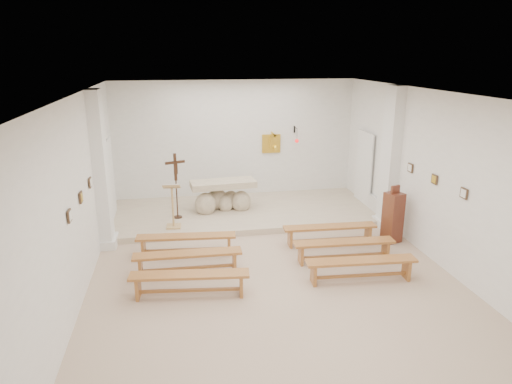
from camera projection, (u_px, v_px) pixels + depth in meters
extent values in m
cube|color=tan|center=(271.00, 273.00, 9.10)|extent=(7.00, 10.00, 0.00)
cube|color=white|center=(77.00, 199.00, 8.00)|extent=(0.02, 10.00, 3.50)
cube|color=white|center=(441.00, 180.00, 9.18)|extent=(0.02, 10.00, 3.50)
cube|color=white|center=(236.00, 141.00, 13.29)|extent=(7.00, 0.02, 3.50)
cube|color=silver|center=(273.00, 95.00, 8.08)|extent=(7.00, 10.00, 0.02)
cube|color=beige|center=(244.00, 212.00, 12.37)|extent=(6.98, 3.00, 0.15)
cube|color=white|center=(101.00, 171.00, 9.90)|extent=(0.26, 0.55, 3.50)
cube|color=white|center=(390.00, 159.00, 11.05)|extent=(0.26, 0.55, 3.50)
cube|color=gold|center=(271.00, 144.00, 13.47)|extent=(0.55, 0.04, 0.55)
cube|color=black|center=(294.00, 129.00, 13.48)|extent=(0.04, 0.02, 0.20)
cylinder|color=black|center=(296.00, 128.00, 13.32)|extent=(0.02, 0.30, 0.02)
cylinder|color=black|center=(297.00, 134.00, 13.23)|extent=(0.01, 0.01, 0.34)
sphere|color=red|center=(297.00, 141.00, 13.28)|extent=(0.11, 0.11, 0.11)
cube|color=#442F1D|center=(69.00, 216.00, 7.26)|extent=(0.03, 0.20, 0.20)
cube|color=#442F1D|center=(81.00, 197.00, 8.20)|extent=(0.03, 0.20, 0.20)
cube|color=#442F1D|center=(90.00, 183.00, 9.14)|extent=(0.03, 0.20, 0.20)
cube|color=#442F1D|center=(464.00, 193.00, 8.43)|extent=(0.03, 0.20, 0.20)
cube|color=#442F1D|center=(434.00, 179.00, 9.38)|extent=(0.03, 0.20, 0.20)
cube|color=#442F1D|center=(410.00, 168.00, 10.32)|extent=(0.03, 0.20, 0.20)
cube|color=silver|center=(109.00, 224.00, 10.98)|extent=(0.10, 0.85, 0.52)
cube|color=silver|center=(376.00, 207.00, 12.15)|extent=(0.10, 0.85, 0.52)
ellipsoid|color=beige|center=(206.00, 204.00, 12.02)|extent=(0.56, 0.47, 0.63)
ellipsoid|color=beige|center=(241.00, 202.00, 12.30)|extent=(0.52, 0.44, 0.59)
ellipsoid|color=beige|center=(217.00, 199.00, 12.39)|extent=(0.59, 0.51, 0.56)
ellipsoid|color=beige|center=(231.00, 200.00, 12.48)|extent=(0.48, 0.41, 0.52)
ellipsoid|color=beige|center=(226.00, 204.00, 12.27)|extent=(0.41, 0.35, 0.48)
cube|color=beige|center=(223.00, 184.00, 12.14)|extent=(1.77, 0.81, 0.17)
cube|color=tan|center=(174.00, 226.00, 11.10)|extent=(0.37, 0.37, 0.04)
cylinder|color=tan|center=(173.00, 208.00, 10.96)|extent=(0.05, 0.05, 0.98)
cube|color=tan|center=(172.00, 187.00, 10.79)|extent=(0.43, 0.33, 0.16)
cube|color=white|center=(171.00, 185.00, 10.73)|extent=(0.37, 0.26, 0.13)
cylinder|color=#3A2012|center=(178.00, 217.00, 11.74)|extent=(0.22, 0.22, 0.03)
cylinder|color=#3A2012|center=(177.00, 199.00, 11.60)|extent=(0.03, 0.03, 1.02)
cube|color=#3A2012|center=(175.00, 167.00, 11.36)|extent=(0.08, 0.06, 0.69)
cube|color=#3A2012|center=(175.00, 162.00, 11.32)|extent=(0.49, 0.21, 0.06)
cube|color=#3A2012|center=(176.00, 168.00, 11.34)|extent=(0.10, 0.07, 0.30)
imported|color=#3B6327|center=(210.00, 199.00, 12.40)|extent=(0.59, 0.56, 0.52)
cube|color=brown|center=(393.00, 217.00, 10.49)|extent=(0.46, 0.46, 1.17)
cube|color=brown|center=(395.00, 189.00, 10.30)|extent=(0.24, 0.12, 0.19)
cube|color=#A86830|center=(186.00, 236.00, 9.81)|extent=(2.15, 0.53, 0.05)
cube|color=#A86830|center=(143.00, 247.00, 9.80)|extent=(0.09, 0.31, 0.41)
cube|color=#A86830|center=(229.00, 244.00, 9.95)|extent=(0.09, 0.31, 0.41)
cube|color=#A86830|center=(187.00, 250.00, 9.90)|extent=(1.79, 0.22, 0.05)
cube|color=#A86830|center=(330.00, 227.00, 10.36)|extent=(2.14, 0.43, 0.05)
cube|color=#A86830|center=(290.00, 238.00, 10.31)|extent=(0.07, 0.31, 0.41)
cube|color=#A86830|center=(368.00, 234.00, 10.54)|extent=(0.07, 0.31, 0.41)
cube|color=#A86830|center=(329.00, 239.00, 10.45)|extent=(1.79, 0.14, 0.05)
cube|color=#A86830|center=(188.00, 254.00, 8.96)|extent=(2.14, 0.38, 0.05)
cube|color=#A86830|center=(141.00, 267.00, 8.89)|extent=(0.06, 0.31, 0.41)
cube|color=#A86830|center=(234.00, 261.00, 9.16)|extent=(0.06, 0.31, 0.41)
cube|color=#A86830|center=(188.00, 268.00, 9.05)|extent=(1.79, 0.10, 0.05)
cube|color=#A86830|center=(344.00, 242.00, 9.51)|extent=(2.14, 0.44, 0.05)
cube|color=#A86830|center=(301.00, 254.00, 9.46)|extent=(0.07, 0.31, 0.41)
cube|color=#A86830|center=(385.00, 250.00, 9.69)|extent=(0.07, 0.31, 0.41)
cube|color=#A86830|center=(343.00, 256.00, 9.60)|extent=(1.79, 0.15, 0.05)
cube|color=#A86830|center=(189.00, 275.00, 8.11)|extent=(2.15, 0.58, 0.05)
cube|color=#A86830|center=(138.00, 288.00, 8.12)|extent=(0.09, 0.31, 0.41)
cube|color=#A86830|center=(241.00, 284.00, 8.23)|extent=(0.09, 0.31, 0.41)
cube|color=#A86830|center=(190.00, 290.00, 8.20)|extent=(1.79, 0.26, 0.05)
cube|color=#A86830|center=(361.00, 261.00, 8.66)|extent=(2.15, 0.48, 0.05)
cube|color=#A86830|center=(313.00, 274.00, 8.63)|extent=(0.08, 0.31, 0.41)
cube|color=#A86830|center=(406.00, 269.00, 8.83)|extent=(0.08, 0.31, 0.41)
cube|color=#A86830|center=(360.00, 275.00, 8.75)|extent=(1.79, 0.17, 0.05)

